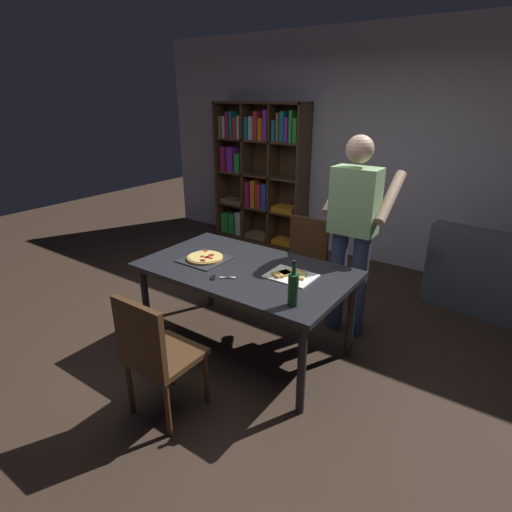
# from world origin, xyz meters

# --- Properties ---
(ground_plane) EXTENTS (12.00, 12.00, 0.00)m
(ground_plane) POSITION_xyz_m (0.00, 0.00, 0.00)
(ground_plane) COLOR #38281E
(back_wall) EXTENTS (6.40, 0.10, 2.80)m
(back_wall) POSITION_xyz_m (0.00, 2.60, 1.40)
(back_wall) COLOR #BCB7C6
(back_wall) RESTS_ON ground_plane
(dining_table) EXTENTS (1.68, 0.98, 0.75)m
(dining_table) POSITION_xyz_m (0.00, 0.00, 0.68)
(dining_table) COLOR #232328
(dining_table) RESTS_ON ground_plane
(chair_near_camera) EXTENTS (0.42, 0.42, 0.90)m
(chair_near_camera) POSITION_xyz_m (-0.00, -0.98, 0.51)
(chair_near_camera) COLOR #472D19
(chair_near_camera) RESTS_ON ground_plane
(chair_far_side) EXTENTS (0.42, 0.42, 0.90)m
(chair_far_side) POSITION_xyz_m (0.00, 0.98, 0.51)
(chair_far_side) COLOR #472D19
(chair_far_side) RESTS_ON ground_plane
(bookshelf) EXTENTS (1.40, 0.35, 1.95)m
(bookshelf) POSITION_xyz_m (-1.51, 2.38, 0.99)
(bookshelf) COLOR #513823
(bookshelf) RESTS_ON ground_plane
(person_serving_pizza) EXTENTS (0.55, 0.54, 1.75)m
(person_serving_pizza) POSITION_xyz_m (0.58, 0.76, 1.00)
(person_serving_pizza) COLOR #38476B
(person_serving_pizza) RESTS_ON ground_plane
(pepperoni_pizza_on_tray) EXTENTS (0.36, 0.36, 0.04)m
(pepperoni_pizza_on_tray) POSITION_xyz_m (-0.37, -0.06, 0.77)
(pepperoni_pizza_on_tray) COLOR #2D2D33
(pepperoni_pizza_on_tray) RESTS_ON dining_table
(pizza_slices_on_towel) EXTENTS (0.36, 0.28, 0.03)m
(pizza_slices_on_towel) POSITION_xyz_m (0.38, 0.06, 0.76)
(pizza_slices_on_towel) COLOR white
(pizza_slices_on_towel) RESTS_ON dining_table
(wine_bottle) EXTENTS (0.07, 0.07, 0.32)m
(wine_bottle) POSITION_xyz_m (0.62, -0.32, 0.87)
(wine_bottle) COLOR #194723
(wine_bottle) RESTS_ON dining_table
(kitchen_scissors) EXTENTS (0.19, 0.15, 0.01)m
(kitchen_scissors) POSITION_xyz_m (-0.05, -0.28, 0.76)
(kitchen_scissors) COLOR silver
(kitchen_scissors) RESTS_ON dining_table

